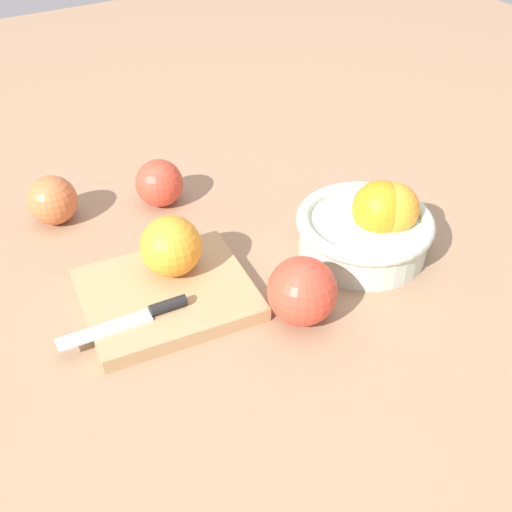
{
  "coord_description": "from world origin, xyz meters",
  "views": [
    {
      "loc": [
        0.34,
        0.58,
        0.53
      ],
      "look_at": [
        0.02,
        0.05,
        0.04
      ],
      "focal_mm": 43.81,
      "sensor_mm": 36.0,
      "label": 1
    }
  ],
  "objects_px": {
    "apple_front_right": "(159,183)",
    "bowl": "(370,226)",
    "knife": "(142,316)",
    "apple_front_right_2": "(52,200)",
    "apple_back_center": "(302,291)",
    "cutting_board": "(167,294)",
    "orange_on_board": "(171,246)"
  },
  "relations": [
    {
      "from": "apple_front_right_2",
      "to": "bowl",
      "type": "bearing_deg",
      "value": 140.04
    },
    {
      "from": "apple_front_right_2",
      "to": "knife",
      "type": "bearing_deg",
      "value": 94.14
    },
    {
      "from": "knife",
      "to": "apple_front_right_2",
      "type": "relative_size",
      "value": 2.18
    },
    {
      "from": "apple_back_center",
      "to": "knife",
      "type": "bearing_deg",
      "value": -24.03
    },
    {
      "from": "orange_on_board",
      "to": "apple_front_right_2",
      "type": "relative_size",
      "value": 1.08
    },
    {
      "from": "apple_front_right",
      "to": "apple_front_right_2",
      "type": "relative_size",
      "value": 1.0
    },
    {
      "from": "knife",
      "to": "apple_front_right_2",
      "type": "bearing_deg",
      "value": -85.86
    },
    {
      "from": "bowl",
      "to": "knife",
      "type": "xyz_separation_m",
      "value": [
        0.33,
        -0.01,
        -0.02
      ]
    },
    {
      "from": "apple_front_right",
      "to": "bowl",
      "type": "bearing_deg",
      "value": 127.58
    },
    {
      "from": "knife",
      "to": "apple_front_right",
      "type": "xyz_separation_m",
      "value": [
        -0.13,
        -0.24,
        0.01
      ]
    },
    {
      "from": "orange_on_board",
      "to": "bowl",
      "type": "bearing_deg",
      "value": 163.67
    },
    {
      "from": "orange_on_board",
      "to": "apple_front_right",
      "type": "relative_size",
      "value": 1.08
    },
    {
      "from": "apple_back_center",
      "to": "bowl",
      "type": "bearing_deg",
      "value": -157.45
    },
    {
      "from": "bowl",
      "to": "apple_front_right_2",
      "type": "height_order",
      "value": "bowl"
    },
    {
      "from": "cutting_board",
      "to": "knife",
      "type": "bearing_deg",
      "value": 35.99
    },
    {
      "from": "apple_back_center",
      "to": "apple_front_right_2",
      "type": "relative_size",
      "value": 1.17
    },
    {
      "from": "orange_on_board",
      "to": "apple_front_right_2",
      "type": "height_order",
      "value": "orange_on_board"
    },
    {
      "from": "orange_on_board",
      "to": "apple_front_right",
      "type": "bearing_deg",
      "value": -109.08
    },
    {
      "from": "orange_on_board",
      "to": "knife",
      "type": "distance_m",
      "value": 0.1
    },
    {
      "from": "knife",
      "to": "apple_front_right",
      "type": "bearing_deg",
      "value": -118.61
    },
    {
      "from": "bowl",
      "to": "orange_on_board",
      "type": "height_order",
      "value": "bowl"
    },
    {
      "from": "apple_front_right",
      "to": "apple_front_right_2",
      "type": "distance_m",
      "value": 0.16
    },
    {
      "from": "apple_front_right_2",
      "to": "apple_front_right",
      "type": "bearing_deg",
      "value": 166.4
    },
    {
      "from": "orange_on_board",
      "to": "apple_back_center",
      "type": "distance_m",
      "value": 0.17
    },
    {
      "from": "apple_front_right",
      "to": "apple_front_right_2",
      "type": "height_order",
      "value": "same"
    },
    {
      "from": "bowl",
      "to": "apple_front_right_2",
      "type": "distance_m",
      "value": 0.45
    },
    {
      "from": "bowl",
      "to": "orange_on_board",
      "type": "xyz_separation_m",
      "value": [
        0.26,
        -0.08,
        0.02
      ]
    },
    {
      "from": "bowl",
      "to": "cutting_board",
      "type": "bearing_deg",
      "value": -9.63
    },
    {
      "from": "apple_back_center",
      "to": "apple_front_right",
      "type": "height_order",
      "value": "apple_back_center"
    },
    {
      "from": "apple_front_right",
      "to": "cutting_board",
      "type": "bearing_deg",
      "value": 67.78
    },
    {
      "from": "apple_front_right",
      "to": "knife",
      "type": "bearing_deg",
      "value": 61.39
    },
    {
      "from": "orange_on_board",
      "to": "cutting_board",
      "type": "bearing_deg",
      "value": 51.01
    }
  ]
}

